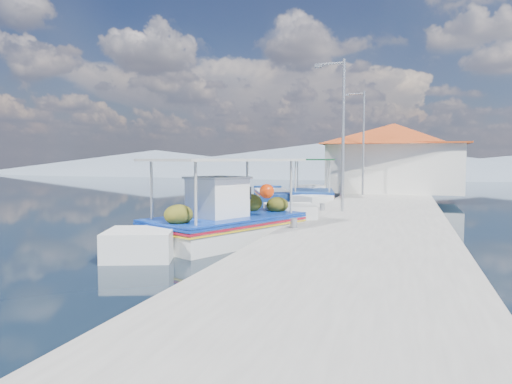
% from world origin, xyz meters
% --- Properties ---
extents(ground, '(160.00, 160.00, 0.00)m').
position_xyz_m(ground, '(0.00, 0.00, 0.00)').
color(ground, black).
rests_on(ground, ground).
extents(quay, '(5.00, 44.00, 0.50)m').
position_xyz_m(quay, '(5.90, 6.00, 0.25)').
color(quay, '#ADAAA2').
rests_on(quay, ground).
extents(bollards, '(0.20, 17.20, 0.30)m').
position_xyz_m(bollards, '(3.80, 5.25, 0.65)').
color(bollards, '#A5A8AD').
rests_on(bollards, quay).
extents(main_caique, '(4.83, 7.97, 2.88)m').
position_xyz_m(main_caique, '(1.68, -3.27, 0.55)').
color(main_caique, white).
rests_on(main_caique, ground).
extents(caique_green_canopy, '(3.24, 7.59, 2.89)m').
position_xyz_m(caique_green_canopy, '(1.96, 9.51, 0.43)').
color(caique_green_canopy, white).
rests_on(caique_green_canopy, ground).
extents(caique_blue_hull, '(3.36, 5.77, 1.11)m').
position_xyz_m(caique_blue_hull, '(-0.70, 10.47, 0.30)').
color(caique_blue_hull, navy).
rests_on(caique_blue_hull, ground).
extents(caique_far, '(2.81, 7.82, 2.75)m').
position_xyz_m(caique_far, '(2.60, 17.81, 0.51)').
color(caique_far, white).
rests_on(caique_far, ground).
extents(harbor_building, '(10.49, 10.49, 4.40)m').
position_xyz_m(harbor_building, '(6.20, 15.00, 2.78)').
color(harbor_building, silver).
rests_on(harbor_building, quay).
extents(lamp_post_near, '(1.21, 0.14, 6.00)m').
position_xyz_m(lamp_post_near, '(4.51, 2.00, 3.85)').
color(lamp_post_near, '#A5A8AD').
rests_on(lamp_post_near, quay).
extents(lamp_post_far, '(1.21, 0.14, 6.00)m').
position_xyz_m(lamp_post_far, '(4.51, 11.00, 3.85)').
color(lamp_post_far, '#A5A8AD').
rests_on(lamp_post_far, quay).
extents(mountain_ridge, '(171.40, 96.00, 5.50)m').
position_xyz_m(mountain_ridge, '(6.54, 56.00, 2.04)').
color(mountain_ridge, gray).
rests_on(mountain_ridge, ground).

